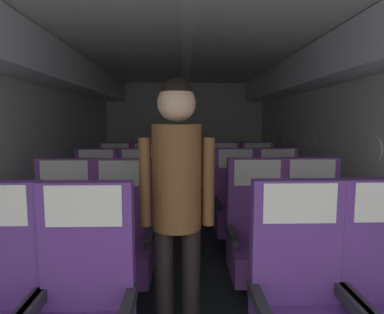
# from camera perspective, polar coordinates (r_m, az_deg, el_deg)

# --- Properties ---
(ground) EXTENTS (3.42, 6.88, 0.02)m
(ground) POSITION_cam_1_polar(r_m,az_deg,el_deg) (3.61, -0.70, -16.08)
(ground) COLOR #23282D
(fuselage_shell) EXTENTS (3.30, 6.53, 2.19)m
(fuselage_shell) POSITION_cam_1_polar(r_m,az_deg,el_deg) (3.59, -0.79, 9.78)
(fuselage_shell) COLOR silver
(fuselage_shell) RESTS_ON ground
(seat_a_right_window) EXTENTS (0.49, 0.47, 1.08)m
(seat_a_right_window) POSITION_cam_1_polar(r_m,az_deg,el_deg) (1.80, 18.95, -24.57)
(seat_a_right_window) COLOR #38383D
(seat_a_right_window) RESTS_ON ground
(seat_b_left_window) EXTENTS (0.49, 0.47, 1.08)m
(seat_b_left_window) POSITION_cam_1_polar(r_m,az_deg,el_deg) (2.72, -21.83, -13.78)
(seat_b_left_window) COLOR #38383D
(seat_b_left_window) RESTS_ON ground
(seat_b_left_aisle) EXTENTS (0.49, 0.47, 1.08)m
(seat_b_left_aisle) POSITION_cam_1_polar(r_m,az_deg,el_deg) (2.59, -12.21, -14.49)
(seat_b_left_aisle) COLOR #38383D
(seat_b_left_aisle) RESTS_ON ground
(seat_b_right_aisle) EXTENTS (0.49, 0.47, 1.08)m
(seat_b_right_aisle) POSITION_cam_1_polar(r_m,az_deg,el_deg) (2.77, 20.74, -13.38)
(seat_b_right_aisle) COLOR #38383D
(seat_b_right_aisle) RESTS_ON ground
(seat_b_right_window) EXTENTS (0.49, 0.47, 1.08)m
(seat_b_right_window) POSITION_cam_1_polar(r_m,az_deg,el_deg) (2.62, 11.66, -14.28)
(seat_b_right_window) COLOR #38383D
(seat_b_right_window) RESTS_ON ground
(seat_c_left_window) EXTENTS (0.49, 0.47, 1.08)m
(seat_c_left_window) POSITION_cam_1_polar(r_m,az_deg,el_deg) (3.57, -16.64, -8.77)
(seat_c_left_window) COLOR #38383D
(seat_c_left_window) RESTS_ON ground
(seat_c_left_aisle) EXTENTS (0.49, 0.47, 1.08)m
(seat_c_left_aisle) POSITION_cam_1_polar(r_m,az_deg,el_deg) (3.51, -9.36, -8.87)
(seat_c_left_aisle) COLOR #38383D
(seat_c_left_aisle) RESTS_ON ground
(seat_c_right_aisle) EXTENTS (0.49, 0.47, 1.08)m
(seat_c_right_aisle) POSITION_cam_1_polar(r_m,az_deg,el_deg) (3.62, 15.05, -8.53)
(seat_c_right_aisle) COLOR #38383D
(seat_c_right_aisle) RESTS_ON ground
(seat_c_right_window) EXTENTS (0.49, 0.47, 1.08)m
(seat_c_right_window) POSITION_cam_1_polar(r_m,az_deg,el_deg) (3.51, 7.80, -8.85)
(seat_c_right_window) COLOR #38383D
(seat_c_right_window) RESTS_ON ground
(seat_d_left_window) EXTENTS (0.49, 0.47, 1.08)m
(seat_d_left_window) POSITION_cam_1_polar(r_m,az_deg,el_deg) (4.47, -13.45, -5.63)
(seat_d_left_window) COLOR #38383D
(seat_d_left_window) RESTS_ON ground
(seat_d_left_aisle) EXTENTS (0.49, 0.47, 1.08)m
(seat_d_left_aisle) POSITION_cam_1_polar(r_m,az_deg,el_deg) (4.43, -7.77, -5.63)
(seat_d_left_aisle) COLOR #38383D
(seat_d_left_aisle) RESTS_ON ground
(seat_d_right_aisle) EXTENTS (0.49, 0.47, 1.08)m
(seat_d_right_aisle) POSITION_cam_1_polar(r_m,az_deg,el_deg) (4.52, 11.59, -5.46)
(seat_d_right_aisle) COLOR #38383D
(seat_d_right_aisle) RESTS_ON ground
(seat_d_right_window) EXTENTS (0.49, 0.47, 1.08)m
(seat_d_right_window) POSITION_cam_1_polar(r_m,az_deg,el_deg) (4.44, 5.70, -5.58)
(seat_d_right_window) COLOR #38383D
(seat_d_right_window) RESTS_ON ground
(flight_attendant) EXTENTS (0.43, 0.28, 1.60)m
(flight_attendant) POSITION_cam_1_polar(r_m,az_deg,el_deg) (1.85, -2.67, -5.52)
(flight_attendant) COLOR black
(flight_attendant) RESTS_ON ground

